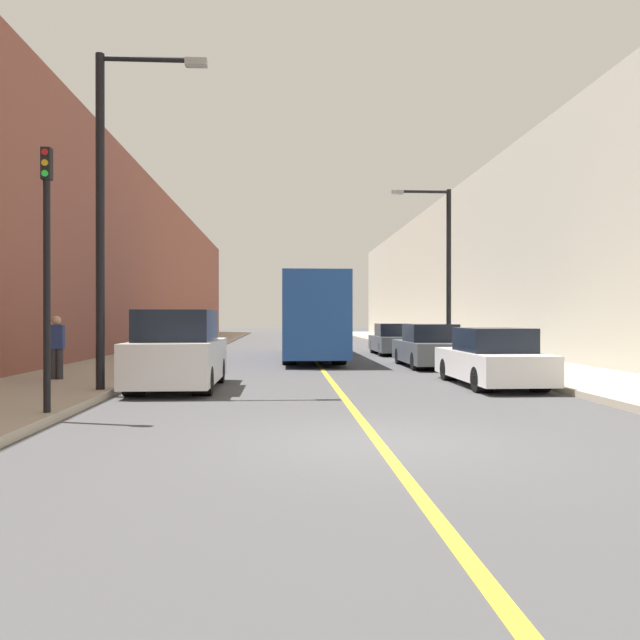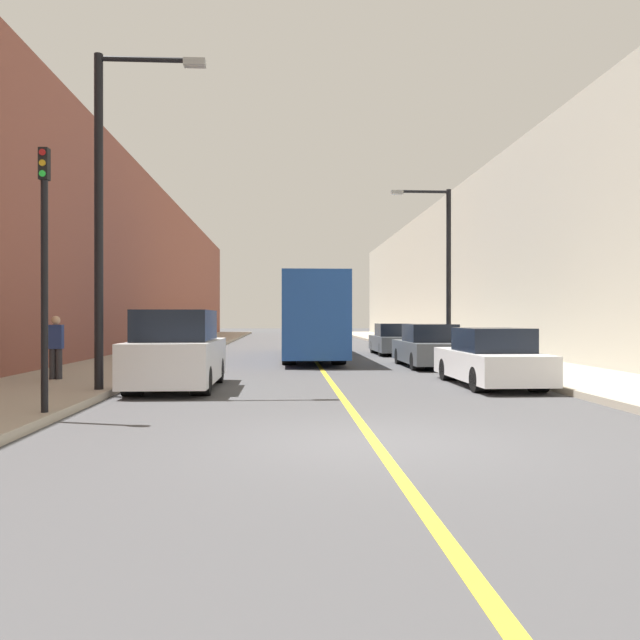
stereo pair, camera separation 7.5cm
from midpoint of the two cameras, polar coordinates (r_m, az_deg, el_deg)
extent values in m
plane|color=#474749|center=(9.13, 5.08, -11.06)|extent=(200.00, 200.00, 0.00)
cube|color=#A89E8C|center=(39.32, -11.86, -2.31)|extent=(3.78, 72.00, 0.16)
cube|color=#A89E8C|center=(39.80, 8.81, -2.28)|extent=(3.78, 72.00, 0.16)
cube|color=brown|center=(40.17, -17.38, 4.73)|extent=(4.00, 72.00, 9.97)
cube|color=#B7B2A3|center=(40.88, 14.16, 4.44)|extent=(4.00, 72.00, 9.66)
cube|color=gold|center=(38.92, -1.47, -2.45)|extent=(0.16, 72.00, 0.01)
cube|color=#1E4793|center=(27.70, -1.02, 0.41)|extent=(2.44, 12.42, 3.19)
cube|color=black|center=(21.54, -0.33, 1.97)|extent=(2.07, 0.04, 1.44)
cylinder|color=black|center=(23.86, -2.92, -2.90)|extent=(0.54, 1.01, 1.01)
cylinder|color=black|center=(23.95, 1.64, -2.89)|extent=(0.54, 1.01, 1.01)
cylinder|color=black|center=(31.55, -3.04, -2.15)|extent=(0.54, 1.01, 1.01)
cylinder|color=black|center=(31.62, 0.41, -2.15)|extent=(0.54, 1.01, 1.01)
cube|color=silver|center=(16.08, -12.92, -3.64)|extent=(1.98, 4.55, 1.01)
cube|color=black|center=(15.83, -13.06, -0.49)|extent=(1.75, 2.50, 0.76)
cube|color=black|center=(13.87, -14.45, -3.52)|extent=(1.69, 0.04, 0.46)
cylinder|color=black|center=(14.89, -16.77, -5.38)|extent=(0.44, 0.68, 0.68)
cylinder|color=black|center=(14.61, -10.83, -5.48)|extent=(0.44, 0.68, 0.68)
cylinder|color=black|center=(17.64, -14.65, -4.52)|extent=(0.44, 0.68, 0.68)
cylinder|color=black|center=(17.40, -9.63, -4.58)|extent=(0.44, 0.68, 0.68)
cube|color=silver|center=(17.05, 15.20, -3.98)|extent=(1.80, 4.74, 0.72)
cube|color=black|center=(16.79, 15.46, -1.76)|extent=(1.59, 2.13, 0.61)
cube|color=black|center=(14.85, 18.09, -4.11)|extent=(1.53, 0.04, 0.33)
cylinder|color=black|center=(15.46, 14.46, -5.29)|extent=(0.40, 0.62, 0.62)
cylinder|color=black|center=(15.95, 19.30, -5.12)|extent=(0.40, 0.62, 0.62)
cylinder|color=black|center=(18.27, 11.62, -4.45)|extent=(0.40, 0.62, 0.62)
cylinder|color=black|center=(18.68, 15.80, -4.35)|extent=(0.40, 0.62, 0.62)
cube|color=#51565B|center=(23.07, 9.79, -2.87)|extent=(1.84, 4.73, 0.75)
cube|color=black|center=(22.82, 9.93, -1.17)|extent=(1.62, 2.13, 0.63)
cube|color=black|center=(20.80, 11.26, -2.84)|extent=(1.56, 0.04, 0.34)
cylinder|color=black|center=(21.50, 8.82, -3.75)|extent=(0.40, 0.62, 0.62)
cylinder|color=black|center=(21.85, 12.51, -3.69)|extent=(0.40, 0.62, 0.62)
cylinder|color=black|center=(24.37, 7.36, -3.29)|extent=(0.40, 0.62, 0.62)
cylinder|color=black|center=(24.68, 10.64, -3.25)|extent=(0.40, 0.62, 0.62)
cube|color=#51565B|center=(30.61, 6.59, -2.14)|extent=(1.78, 4.35, 0.72)
cube|color=black|center=(30.38, 6.66, -0.90)|extent=(1.56, 1.96, 0.61)
cube|color=black|center=(28.49, 7.34, -2.06)|extent=(1.51, 0.04, 0.32)
cylinder|color=black|center=(29.18, 5.71, -2.72)|extent=(0.39, 0.62, 0.62)
cylinder|color=black|center=(29.43, 8.38, -2.70)|extent=(0.39, 0.62, 0.62)
cylinder|color=black|center=(31.84, 4.94, -2.48)|extent=(0.39, 0.62, 0.62)
cylinder|color=black|center=(32.07, 7.39, -2.46)|extent=(0.39, 0.62, 0.62)
cylinder|color=black|center=(15.18, -19.59, 8.47)|extent=(0.20, 0.20, 7.62)
cylinder|color=black|center=(15.89, -15.56, 21.98)|extent=(2.16, 0.12, 0.12)
cube|color=#999993|center=(15.70, -11.40, 22.07)|extent=(0.50, 0.24, 0.16)
cylinder|color=black|center=(26.41, 11.61, 4.19)|extent=(0.20, 0.20, 6.95)
cylinder|color=black|center=(26.60, 9.32, 11.50)|extent=(2.16, 0.12, 0.12)
cube|color=#999993|center=(26.38, 6.98, 11.49)|extent=(0.50, 0.24, 0.16)
cylinder|color=black|center=(11.69, -23.87, 2.00)|extent=(0.12, 0.12, 3.99)
cube|color=black|center=(11.98, -23.88, 12.92)|extent=(0.16, 0.16, 0.55)
cylinder|color=#B21919|center=(11.94, -24.03, 13.86)|extent=(0.11, 0.02, 0.11)
cylinder|color=gold|center=(11.90, -24.03, 13.01)|extent=(0.11, 0.02, 0.11)
cylinder|color=#26E53F|center=(11.86, -24.03, 12.15)|extent=(0.11, 0.02, 0.11)
cylinder|color=#2D2D33|center=(18.03, -23.30, -3.71)|extent=(0.17, 0.17, 0.81)
cylinder|color=#2D2D33|center=(17.97, -22.80, -3.73)|extent=(0.17, 0.17, 0.81)
cube|color=navy|center=(17.97, -23.05, -1.42)|extent=(0.37, 0.20, 0.64)
sphere|color=tan|center=(17.96, -23.06, -0.03)|extent=(0.24, 0.24, 0.24)
camera|label=1|loc=(0.04, -90.07, 0.00)|focal=35.00mm
camera|label=2|loc=(0.04, 89.93, 0.00)|focal=35.00mm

